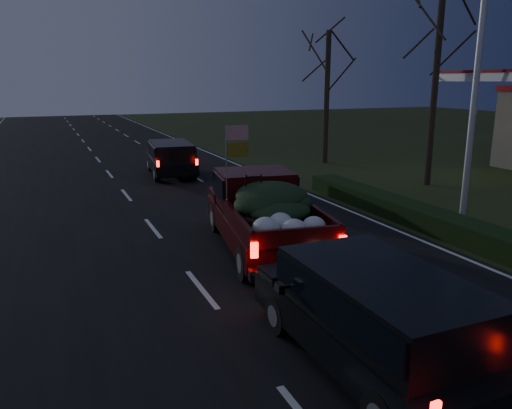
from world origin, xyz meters
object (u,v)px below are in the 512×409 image
object	(u,v)px
pickup_truck	(264,209)
light_pole	(480,45)
lead_suv	(171,155)
rear_suv	(378,310)

from	to	relation	value
pickup_truck	light_pole	bearing A→B (deg)	9.53
lead_suv	rear_suv	bearing A→B (deg)	-87.63
light_pole	rear_suv	size ratio (longest dim) A/B	1.95
pickup_truck	lead_suv	size ratio (longest dim) A/B	1.26
light_pole	pickup_truck	xyz separation A→B (m)	(-7.13, -0.02, -4.37)
lead_suv	rear_suv	xyz separation A→B (m)	(-1.13, -17.54, 0.04)
light_pole	lead_suv	xyz separation A→B (m)	(-6.80, 11.49, -4.50)
light_pole	pickup_truck	world-z (taller)	light_pole
light_pole	rear_suv	xyz separation A→B (m)	(-7.93, -6.06, -4.46)
light_pole	pickup_truck	distance (m)	8.36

